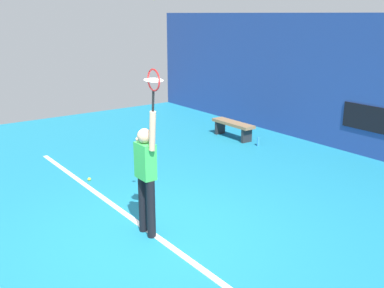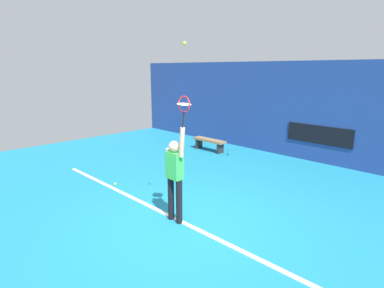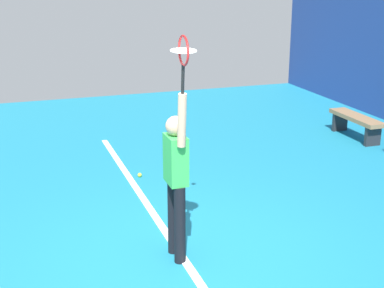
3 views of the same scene
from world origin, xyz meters
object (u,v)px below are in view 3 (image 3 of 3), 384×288
Objects in this scene: tennis_player at (176,175)px; tennis_racket at (183,54)px; court_bench at (356,121)px; spare_ball at (140,175)px.

tennis_racket reaches higher than tennis_player.
tennis_player is 3.24× the size of tennis_racket.
tennis_player reaches higher than court_bench.
tennis_player is 5.94m from court_bench.
spare_ball is at bearing 175.32° from tennis_player.
court_bench is (-3.74, 4.80, -2.06)m from tennis_racket.
tennis_player is at bearing -54.25° from court_bench.
court_bench is 4.64m from spare_ball.
tennis_racket is 6.42m from court_bench.
tennis_racket is 0.44× the size of court_bench.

